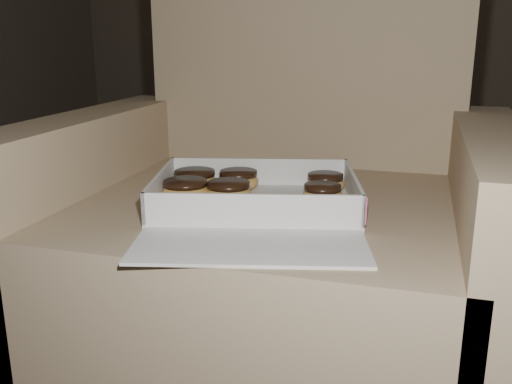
{
  "coord_description": "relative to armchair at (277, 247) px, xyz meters",
  "views": [
    {
      "loc": [
        0.12,
        -1.21,
        0.74
      ],
      "look_at": [
        -0.16,
        -0.25,
        0.46
      ],
      "focal_mm": 40.0,
      "sensor_mm": 36.0,
      "label": 1
    }
  ],
  "objects": [
    {
      "name": "crumb_a",
      "position": [
        -0.0,
        -0.21,
        0.14
      ],
      "size": [
        0.01,
        0.01,
        0.0
      ],
      "primitive_type": "ellipsoid",
      "color": "black",
      "rests_on": "bakery_box"
    },
    {
      "name": "crumb_d",
      "position": [
        0.07,
        -0.15,
        0.14
      ],
      "size": [
        0.01,
        0.01,
        0.0
      ],
      "primitive_type": "ellipsoid",
      "color": "black",
      "rests_on": "bakery_box"
    },
    {
      "name": "crumb_b",
      "position": [
        -0.11,
        -0.18,
        0.14
      ],
      "size": [
        0.01,
        0.01,
        0.0
      ],
      "primitive_type": "ellipsoid",
      "color": "black",
      "rests_on": "bakery_box"
    },
    {
      "name": "armchair",
      "position": [
        0.0,
        0.0,
        0.0
      ],
      "size": [
        0.92,
        0.78,
        0.96
      ],
      "color": "#9B8763",
      "rests_on": "floor"
    },
    {
      "name": "crumb_e",
      "position": [
        -0.05,
        -0.25,
        0.14
      ],
      "size": [
        0.01,
        0.01,
        0.0
      ],
      "primitive_type": "ellipsoid",
      "color": "black",
      "rests_on": "bakery_box"
    },
    {
      "name": "donut_e",
      "position": [
        -0.05,
        -0.15,
        0.16
      ],
      "size": [
        0.08,
        0.08,
        0.04
      ],
      "color": "gold",
      "rests_on": "bakery_box"
    },
    {
      "name": "donut_a",
      "position": [
        0.1,
        -0.03,
        0.16
      ],
      "size": [
        0.07,
        0.07,
        0.04
      ],
      "color": "gold",
      "rests_on": "bakery_box"
    },
    {
      "name": "donut_d",
      "position": [
        -0.06,
        -0.06,
        0.16
      ],
      "size": [
        0.08,
        0.08,
        0.04
      ],
      "color": "gold",
      "rests_on": "bakery_box"
    },
    {
      "name": "floor",
      "position": [
        0.15,
        0.12,
        -0.3
      ],
      "size": [
        4.5,
        4.5,
        0.0
      ],
      "primitive_type": "plane",
      "color": "black",
      "rests_on": "ground"
    },
    {
      "name": "donut_c",
      "position": [
        0.11,
        -0.11,
        0.16
      ],
      "size": [
        0.07,
        0.07,
        0.04
      ],
      "color": "gold",
      "rests_on": "bakery_box"
    },
    {
      "name": "donut_b",
      "position": [
        -0.14,
        -0.09,
        0.16
      ],
      "size": [
        0.08,
        0.08,
        0.04
      ],
      "color": "gold",
      "rests_on": "bakery_box"
    },
    {
      "name": "bakery_box",
      "position": [
        0.0,
        -0.17,
        0.14
      ],
      "size": [
        0.44,
        0.49,
        0.06
      ],
      "rotation": [
        0.0,
        0.0,
        0.24
      ],
      "color": "silver",
      "rests_on": "armchair"
    },
    {
      "name": "crumb_c",
      "position": [
        0.02,
        -0.22,
        0.14
      ],
      "size": [
        0.01,
        0.01,
        0.0
      ],
      "primitive_type": "ellipsoid",
      "color": "black",
      "rests_on": "bakery_box"
    },
    {
      "name": "donut_f",
      "position": [
        -0.13,
        -0.17,
        0.16
      ],
      "size": [
        0.08,
        0.08,
        0.04
      ],
      "color": "gold",
      "rests_on": "bakery_box"
    }
  ]
}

